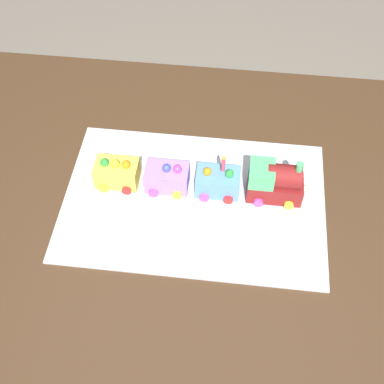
{
  "coord_description": "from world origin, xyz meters",
  "views": [
    {
      "loc": [
        -0.07,
        0.66,
        1.69
      ],
      "look_at": [
        0.0,
        -0.02,
        0.77
      ],
      "focal_mm": 47.25,
      "sensor_mm": 36.0,
      "label": 1
    }
  ],
  "objects_px": {
    "cake_locomotive": "(275,182)",
    "cake_car_gondola_lemon": "(117,173)",
    "dining_table": "(193,233)",
    "birthday_candle": "(223,163)",
    "cake_car_tanker_lavender": "(167,177)",
    "cake_car_caboose_sky_blue": "(218,182)"
  },
  "relations": [
    {
      "from": "dining_table",
      "to": "cake_locomotive",
      "type": "distance_m",
      "value": 0.25
    },
    {
      "from": "cake_locomotive",
      "to": "cake_car_gondola_lemon",
      "type": "xyz_separation_m",
      "value": [
        0.36,
        -0.0,
        -0.02
      ]
    },
    {
      "from": "cake_car_tanker_lavender",
      "to": "birthday_candle",
      "type": "relative_size",
      "value": 1.9
    },
    {
      "from": "cake_locomotive",
      "to": "cake_car_tanker_lavender",
      "type": "xyz_separation_m",
      "value": [
        0.25,
        -0.0,
        -0.02
      ]
    },
    {
      "from": "cake_locomotive",
      "to": "cake_car_gondola_lemon",
      "type": "height_order",
      "value": "cake_locomotive"
    },
    {
      "from": "cake_car_gondola_lemon",
      "to": "birthday_candle",
      "type": "xyz_separation_m",
      "value": [
        -0.25,
        0.0,
        0.07
      ]
    },
    {
      "from": "birthday_candle",
      "to": "cake_car_tanker_lavender",
      "type": "bearing_deg",
      "value": -0.0
    },
    {
      "from": "dining_table",
      "to": "cake_car_caboose_sky_blue",
      "type": "height_order",
      "value": "cake_car_caboose_sky_blue"
    },
    {
      "from": "dining_table",
      "to": "cake_car_tanker_lavender",
      "type": "bearing_deg",
      "value": -40.84
    },
    {
      "from": "cake_locomotive",
      "to": "cake_car_gondola_lemon",
      "type": "bearing_deg",
      "value": -0.0
    },
    {
      "from": "cake_car_gondola_lemon",
      "to": "birthday_candle",
      "type": "height_order",
      "value": "birthday_candle"
    },
    {
      "from": "cake_car_tanker_lavender",
      "to": "birthday_candle",
      "type": "distance_m",
      "value": 0.14
    },
    {
      "from": "birthday_candle",
      "to": "cake_car_caboose_sky_blue",
      "type": "bearing_deg",
      "value": -0.0
    },
    {
      "from": "cake_car_caboose_sky_blue",
      "to": "cake_car_gondola_lemon",
      "type": "xyz_separation_m",
      "value": [
        0.24,
        -0.0,
        0.0
      ]
    },
    {
      "from": "dining_table",
      "to": "cake_car_tanker_lavender",
      "type": "relative_size",
      "value": 14.0
    },
    {
      "from": "dining_table",
      "to": "cake_car_caboose_sky_blue",
      "type": "relative_size",
      "value": 14.0
    },
    {
      "from": "cake_car_caboose_sky_blue",
      "to": "cake_locomotive",
      "type": "bearing_deg",
      "value": 180.0
    },
    {
      "from": "cake_car_tanker_lavender",
      "to": "birthday_candle",
      "type": "bearing_deg",
      "value": 180.0
    },
    {
      "from": "cake_locomotive",
      "to": "dining_table",
      "type": "bearing_deg",
      "value": 17.87
    },
    {
      "from": "cake_locomotive",
      "to": "birthday_candle",
      "type": "xyz_separation_m",
      "value": [
        0.12,
        0.0,
        0.05
      ]
    },
    {
      "from": "cake_locomotive",
      "to": "cake_car_gondola_lemon",
      "type": "relative_size",
      "value": 1.4
    },
    {
      "from": "birthday_candle",
      "to": "cake_car_gondola_lemon",
      "type": "bearing_deg",
      "value": -0.0
    }
  ]
}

